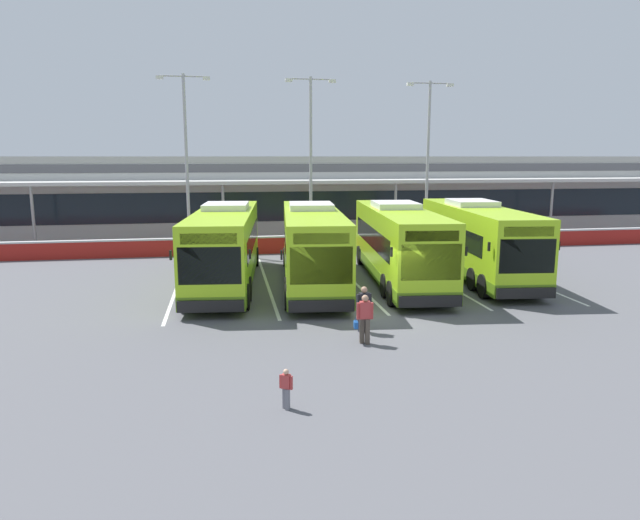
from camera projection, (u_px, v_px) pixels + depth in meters
name	position (u px, v px, depth m)	size (l,w,h in m)	color
ground_plane	(386.00, 312.00, 22.22)	(200.00, 200.00, 0.00)	#56565B
terminal_building	(298.00, 193.00, 47.79)	(70.00, 13.00, 6.00)	silver
red_barrier_wall	(323.00, 243.00, 36.19)	(60.00, 0.40, 1.10)	maroon
coach_bus_leftmost	(225.00, 247.00, 26.76)	(3.89, 12.34, 3.78)	#9ED11E
coach_bus_left_centre	(312.00, 247.00, 26.81)	(3.89, 12.34, 3.78)	#9ED11E
coach_bus_centre	(399.00, 245.00, 27.47)	(3.89, 12.34, 3.78)	#9ED11E
coach_bus_right_centre	(476.00, 241.00, 28.77)	(3.89, 12.34, 3.78)	#9ED11E
bay_stripe_far_west	(177.00, 286.00, 26.67)	(0.14, 13.00, 0.01)	silver
bay_stripe_west	(267.00, 283.00, 27.36)	(0.14, 13.00, 0.01)	silver
bay_stripe_mid_west	(352.00, 280.00, 28.04)	(0.14, 13.00, 0.01)	silver
bay_stripe_centre	(433.00, 277.00, 28.72)	(0.14, 13.00, 0.01)	silver
bay_stripe_mid_east	(511.00, 274.00, 29.40)	(0.14, 13.00, 0.01)	silver
pedestrian_with_handbag	(364.00, 318.00, 18.36)	(0.63, 0.35, 1.62)	#4C4238
pedestrian_in_dark_coat	(364.00, 308.00, 19.54)	(0.54, 0.29, 1.62)	black
pedestrian_child	(286.00, 387.00, 13.62)	(0.32, 0.25, 1.00)	slate
lamp_post_west	(186.00, 152.00, 35.70)	(3.24, 0.28, 11.00)	#9E9EA3
lamp_post_centre	(311.00, 152.00, 37.01)	(3.24, 0.28, 11.00)	#9E9EA3
lamp_post_east	(428.00, 152.00, 39.02)	(3.24, 0.28, 11.00)	#9E9EA3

